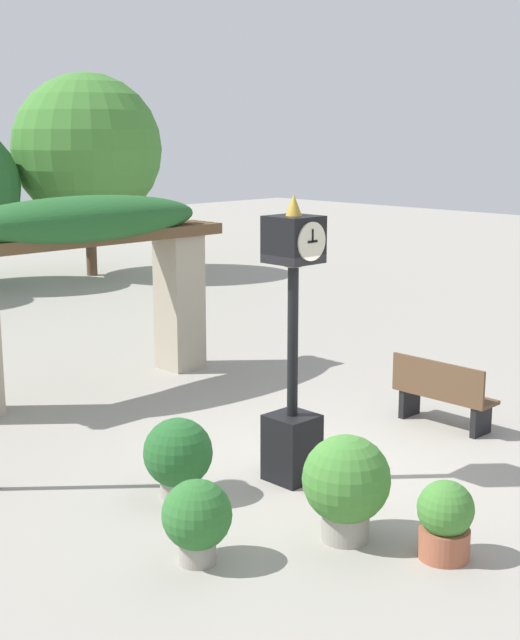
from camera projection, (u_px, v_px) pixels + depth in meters
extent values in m
plane|color=gray|center=(312.00, 470.00, 10.07)|extent=(60.00, 60.00, 0.00)
cube|color=black|center=(292.00, 447.00, 9.73)|extent=(0.49, 0.49, 0.74)
cylinder|color=black|center=(293.00, 342.00, 9.48)|extent=(0.12, 0.12, 1.63)
cylinder|color=gold|center=(293.00, 265.00, 9.31)|extent=(0.19, 0.19, 0.04)
cube|color=black|center=(294.00, 239.00, 9.26)|extent=(0.49, 0.49, 0.49)
cylinder|color=beige|center=(312.00, 241.00, 9.08)|extent=(0.40, 0.02, 0.40)
cylinder|color=beige|center=(276.00, 237.00, 9.43)|extent=(0.40, 0.02, 0.40)
cube|color=black|center=(313.00, 242.00, 9.07)|extent=(0.14, 0.01, 0.02)
cube|color=black|center=(313.00, 236.00, 9.05)|extent=(0.02, 0.01, 0.13)
cone|color=gold|center=(294.00, 205.00, 9.18)|extent=(0.17, 0.17, 0.23)
cube|color=#A89E89|center=(179.00, 302.00, 14.22)|extent=(0.59, 0.59, 2.16)
cube|color=brown|center=(93.00, 240.00, 12.55)|extent=(4.77, 0.15, 0.17)
cube|color=brown|center=(85.00, 239.00, 12.69)|extent=(4.77, 0.15, 0.17)
cube|color=brown|center=(77.00, 238.00, 12.82)|extent=(4.77, 0.15, 0.17)
cube|color=brown|center=(70.00, 237.00, 12.96)|extent=(4.77, 0.15, 0.17)
ellipsoid|color=#235B28|center=(80.00, 220.00, 12.70)|extent=(4.07, 1.19, 0.70)
cylinder|color=gray|center=(345.00, 525.00, 8.33)|extent=(0.45, 0.45, 0.29)
sphere|color=#427F33|center=(346.00, 479.00, 8.24)|extent=(0.83, 0.83, 0.83)
cylinder|color=gray|center=(198.00, 551.00, 7.89)|extent=(0.33, 0.33, 0.22)
sphere|color=#2D6B2D|center=(197.00, 515.00, 7.82)|extent=(0.63, 0.63, 0.63)
cylinder|color=gray|center=(179.00, 487.00, 9.33)|extent=(0.39, 0.39, 0.21)
sphere|color=#235B28|center=(178.00, 453.00, 9.25)|extent=(0.73, 0.73, 0.73)
cylinder|color=#9E563D|center=(444.00, 543.00, 7.97)|extent=(0.46, 0.46, 0.28)
sphere|color=#427F33|center=(446.00, 509.00, 7.90)|extent=(0.51, 0.51, 0.51)
cube|color=brown|center=(445.00, 395.00, 11.52)|extent=(0.42, 1.37, 0.05)
cube|color=brown|center=(437.00, 379.00, 11.34)|extent=(0.04, 1.37, 0.45)
cube|color=black|center=(481.00, 420.00, 11.18)|extent=(0.38, 0.08, 0.39)
cube|color=black|center=(410.00, 402.00, 11.95)|extent=(0.38, 0.08, 0.39)
cylinder|color=brown|center=(91.00, 239.00, 23.52)|extent=(0.28, 0.28, 1.95)
sphere|color=#427F33|center=(87.00, 149.00, 23.04)|extent=(3.87, 3.87, 3.87)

